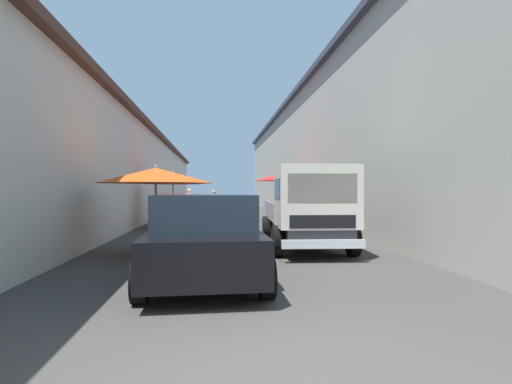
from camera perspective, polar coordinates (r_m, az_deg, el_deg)
ground at (r=16.23m, az=-3.80°, el=-5.11°), size 90.00×90.00×0.00m
building_left_whitewash at (r=19.58m, az=-25.83°, el=2.62°), size 49.80×7.50×4.65m
building_right_concrete at (r=20.10m, az=17.18°, el=5.78°), size 49.80×7.50×6.90m
fruit_stall_far_left at (r=16.26m, az=-12.14°, el=1.10°), size 2.43×2.43×2.30m
fruit_stall_far_right at (r=18.32m, az=3.26°, el=0.99°), size 2.26×2.26×2.37m
fruit_stall_mid_lane at (r=9.64m, az=-14.36°, el=1.45°), size 2.75×2.75×2.13m
hatchback_car at (r=6.70m, az=-7.51°, el=-6.44°), size 3.95×2.00×1.45m
delivery_truck at (r=9.67m, az=7.85°, el=-2.58°), size 5.00×2.16×2.08m
vendor_by_crates at (r=18.03m, az=-6.17°, el=-1.81°), size 0.39×0.55×1.52m
vendor_in_shade at (r=18.48m, az=-9.71°, el=-1.62°), size 0.55×0.42×1.59m
parked_scooter at (r=12.87m, az=-10.00°, el=-4.52°), size 1.69×0.45×1.14m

